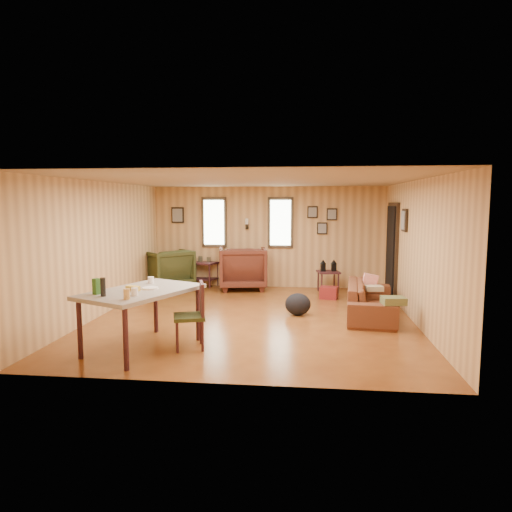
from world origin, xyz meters
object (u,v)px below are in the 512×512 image
(sofa, at_px, (371,294))
(end_table, at_px, (205,269))
(recliner_green, at_px, (167,267))
(side_table, at_px, (328,270))
(recliner_brown, at_px, (243,266))
(dining_table, at_px, (141,295))

(sofa, relative_size, end_table, 2.81)
(sofa, xyz_separation_m, end_table, (-3.60, 2.56, 0.01))
(recliner_green, xyz_separation_m, side_table, (3.78, -0.13, 0.00))
(sofa, relative_size, recliner_brown, 1.87)
(side_table, bearing_deg, recliner_green, 178.10)
(sofa, xyz_separation_m, recliner_green, (-4.44, 2.22, 0.11))
(end_table, relative_size, dining_table, 0.38)
(end_table, bearing_deg, recliner_green, -158.29)
(recliner_brown, distance_m, recliner_green, 1.80)
(sofa, height_order, end_table, sofa)
(recliner_brown, xyz_separation_m, end_table, (-0.96, 0.26, -0.14))
(recliner_green, distance_m, end_table, 0.91)
(sofa, xyz_separation_m, dining_table, (-3.41, -2.25, 0.36))
(recliner_brown, distance_m, end_table, 1.00)
(sofa, bearing_deg, dining_table, 129.26)
(recliner_brown, height_order, dining_table, recliner_brown)
(sofa, distance_m, recliner_green, 4.96)
(end_table, relative_size, side_table, 0.97)
(recliner_green, bearing_deg, side_table, 134.15)
(recliner_green, xyz_separation_m, dining_table, (1.03, -4.47, 0.25))
(dining_table, bearing_deg, recliner_brown, 104.40)
(side_table, bearing_deg, dining_table, -122.30)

